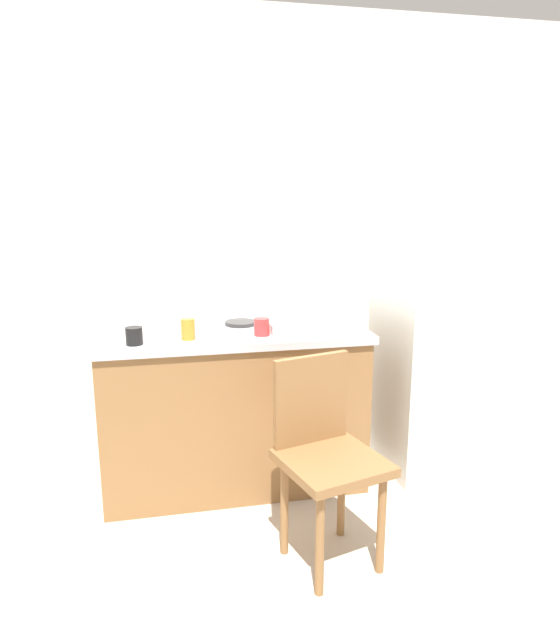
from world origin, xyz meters
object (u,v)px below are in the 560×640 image
(refrigerator, at_px, (436,343))
(cup_white, at_px, (187,325))
(cup_black, at_px, (134,336))
(dish_tray, at_px, (295,326))
(hotplate, at_px, (240,323))
(cup_orange, at_px, (188,329))
(chair, at_px, (325,451))
(cup_red, at_px, (262,327))

(refrigerator, bearing_deg, cup_white, -179.77)
(cup_black, bearing_deg, dish_tray, 7.51)
(hotplate, distance_m, cup_orange, 0.39)
(refrigerator, distance_m, hotplate, 1.13)
(chair, relative_size, cup_orange, 8.52)
(chair, distance_m, hotplate, 0.96)
(refrigerator, xyz_separation_m, chair, (-0.87, -0.73, -0.23))
(cup_orange, bearing_deg, chair, -47.67)
(dish_tray, relative_size, cup_orange, 2.68)
(refrigerator, height_order, dish_tray, refrigerator)
(chair, bearing_deg, hotplate, 90.50)
(refrigerator, distance_m, cup_black, 1.69)
(hotplate, xyz_separation_m, cup_orange, (-0.30, -0.26, 0.04))
(refrigerator, xyz_separation_m, cup_red, (-1.04, -0.14, 0.18))
(cup_black, xyz_separation_m, cup_red, (0.63, 0.05, 0.00))
(dish_tray, height_order, cup_red, cup_red)
(hotplate, distance_m, cup_white, 0.32)
(cup_black, relative_size, cup_orange, 0.82)
(refrigerator, xyz_separation_m, cup_white, (-1.41, -0.01, 0.18))
(cup_red, bearing_deg, chair, -74.34)
(cup_white, height_order, cup_red, cup_red)
(chair, bearing_deg, dish_tray, 72.62)
(cup_black, height_order, cup_orange, cup_orange)
(cup_red, bearing_deg, cup_white, 159.89)
(hotplate, height_order, cup_orange, cup_orange)
(cup_black, bearing_deg, cup_orange, 9.88)
(cup_black, relative_size, cup_red, 0.96)
(cup_white, bearing_deg, dish_tray, -7.85)
(dish_tray, xyz_separation_m, hotplate, (-0.26, 0.19, -0.02))
(dish_tray, distance_m, cup_white, 0.56)
(chair, xyz_separation_m, cup_white, (-0.54, 0.73, 0.41))
(cup_white, bearing_deg, cup_black, -144.30)
(chair, relative_size, cup_red, 10.03)
(refrigerator, relative_size, cup_white, 17.62)
(chair, relative_size, dish_tray, 3.18)
(cup_white, relative_size, cup_black, 0.98)
(chair, distance_m, cup_black, 1.05)
(refrigerator, bearing_deg, cup_red, -172.31)
(hotplate, bearing_deg, dish_tray, -36.43)
(cup_red, bearing_deg, cup_black, -175.49)
(chair, bearing_deg, cup_red, 90.30)
(chair, height_order, cup_black, cup_black)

